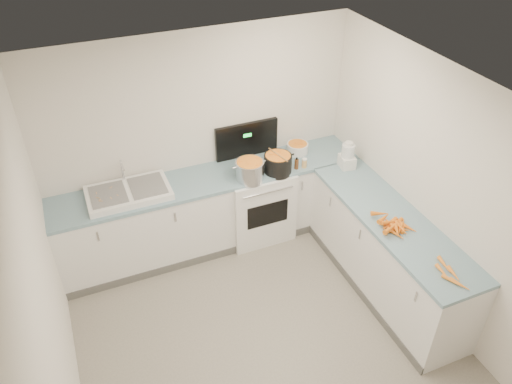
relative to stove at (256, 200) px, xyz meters
name	(u,v)px	position (x,y,z in m)	size (l,w,h in m)	color
floor	(272,349)	(-0.55, -1.69, -0.47)	(3.50, 4.00, 0.00)	gray
ceiling	(278,115)	(-0.55, -1.69, 2.03)	(3.50, 4.00, 0.00)	silver
wall_back	(200,140)	(-0.55, 0.31, 0.78)	(3.50, 2.50, 0.00)	silver
wall_left	(49,318)	(-2.30, -1.69, 0.78)	(4.00, 2.50, 0.00)	silver
wall_right	(446,203)	(1.20, -1.69, 0.78)	(4.00, 2.50, 0.00)	silver
counter_back	(212,210)	(-0.55, 0.01, 0.00)	(3.50, 0.62, 0.94)	white
counter_right	(387,253)	(0.90, -1.39, 0.00)	(0.62, 2.20, 0.94)	white
stove	(256,200)	(0.00, 0.00, 0.00)	(0.76, 0.65, 1.36)	white
sink	(128,193)	(-1.45, 0.02, 0.50)	(0.86, 0.52, 0.31)	white
steel_pot	(250,171)	(-0.15, -0.18, 0.56)	(0.32, 0.32, 0.23)	silver
black_pot	(278,164)	(0.19, -0.16, 0.56)	(0.31, 0.31, 0.22)	black
wooden_spoon	(278,155)	(0.19, -0.16, 0.68)	(0.01, 0.01, 0.34)	#AD7A47
mixing_bowl	(297,148)	(0.58, 0.12, 0.52)	(0.26, 0.26, 0.12)	white
extract_bottle	(297,164)	(0.41, -0.20, 0.53)	(0.05, 0.05, 0.12)	#593319
spice_jar	(304,164)	(0.50, -0.21, 0.52)	(0.06, 0.06, 0.10)	#E5B266
food_processor	(347,156)	(0.95, -0.39, 0.60)	(0.18, 0.21, 0.32)	white
carrot_pile	(393,225)	(0.80, -1.51, 0.50)	(0.36, 0.44, 0.09)	orange
peeled_carrots	(450,275)	(0.87, -2.24, 0.49)	(0.16, 0.43, 0.04)	orange
peelings	(105,196)	(-1.69, -0.01, 0.54)	(0.22, 0.27, 0.01)	tan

